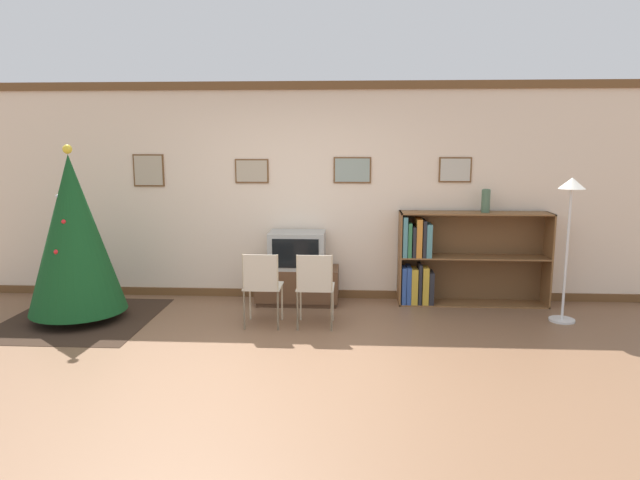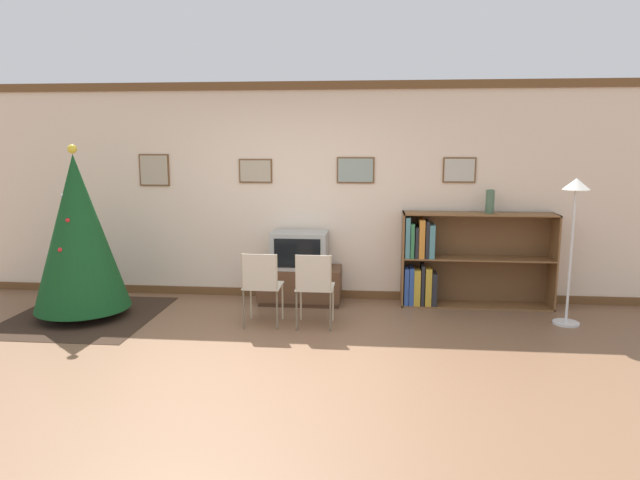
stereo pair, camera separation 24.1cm
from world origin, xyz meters
TOP-DOWN VIEW (x-y plane):
  - ground_plane at (0.00, 0.00)m, footprint 24.00×24.00m
  - wall_back at (-0.00, 2.31)m, footprint 8.86×0.11m
  - area_rug at (-2.39, 1.19)m, footprint 1.62×1.73m
  - christmas_tree at (-2.39, 1.19)m, footprint 1.05×1.05m
  - tv_console at (-0.00, 2.00)m, footprint 1.01×0.49m
  - television at (-0.00, 2.00)m, footprint 0.68×0.48m
  - folding_chair_left at (-0.29, 1.04)m, footprint 0.40×0.40m
  - folding_chair_right at (0.28, 1.04)m, footprint 0.40×0.40m
  - bookshelf at (1.81, 2.08)m, footprint 1.81×0.36m
  - vase at (2.27, 2.08)m, footprint 0.10×0.10m
  - standing_lamp at (3.02, 1.44)m, footprint 0.28×0.28m

SIDE VIEW (x-z plane):
  - ground_plane at x=0.00m, z-range 0.00..0.00m
  - area_rug at x=-2.39m, z-range 0.00..0.01m
  - tv_console at x=0.00m, z-range 0.00..0.45m
  - folding_chair_left at x=-0.29m, z-range 0.06..0.88m
  - folding_chair_right at x=0.28m, z-range 0.06..0.88m
  - bookshelf at x=1.81m, z-range -0.02..1.12m
  - television at x=0.00m, z-range 0.45..0.90m
  - christmas_tree at x=-2.39m, z-range 0.00..1.94m
  - standing_lamp at x=3.02m, z-range 0.43..2.03m
  - vase at x=2.27m, z-range 1.14..1.42m
  - wall_back at x=0.00m, z-range 0.00..2.70m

